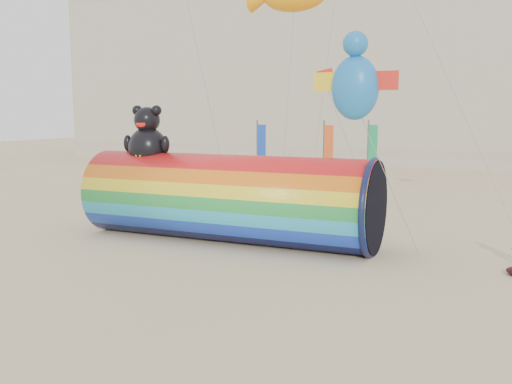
% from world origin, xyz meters
% --- Properties ---
extents(ground, '(160.00, 160.00, 0.00)m').
position_xyz_m(ground, '(0.00, 0.00, 0.00)').
color(ground, '#CCB58C').
rests_on(ground, ground).
extents(hotel_building, '(60.40, 15.40, 20.60)m').
position_xyz_m(hotel_building, '(-12.00, 45.95, 10.31)').
color(hotel_building, '#B7AD99').
rests_on(hotel_building, ground).
extents(windsock_assembly, '(13.24, 4.03, 6.11)m').
position_xyz_m(windsock_assembly, '(-1.27, 2.35, 2.03)').
color(windsock_assembly, red).
rests_on(windsock_assembly, ground).
extents(festival_banners, '(7.29, 2.48, 5.20)m').
position_xyz_m(festival_banners, '(-0.95, 14.55, 2.64)').
color(festival_banners, '#59595E').
rests_on(festival_banners, ground).
extents(flying_kites, '(19.43, 13.69, 9.26)m').
position_xyz_m(flying_kites, '(0.97, 6.70, 10.61)').
color(flying_kites, '#F89C0D').
rests_on(flying_kites, ground).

